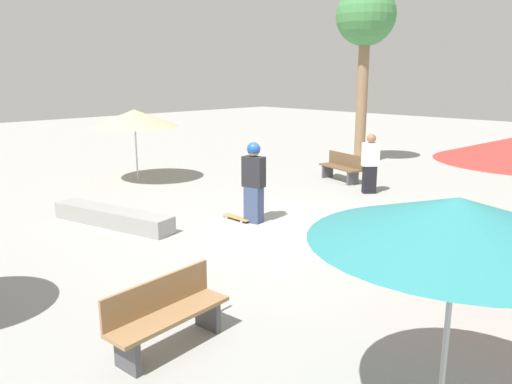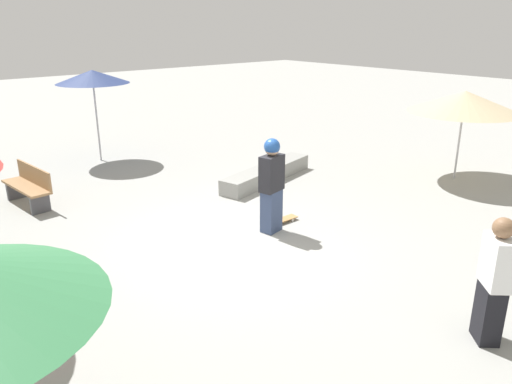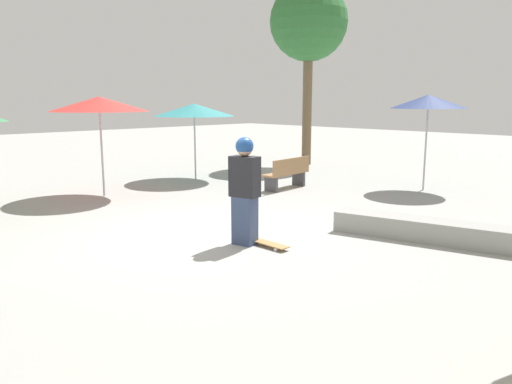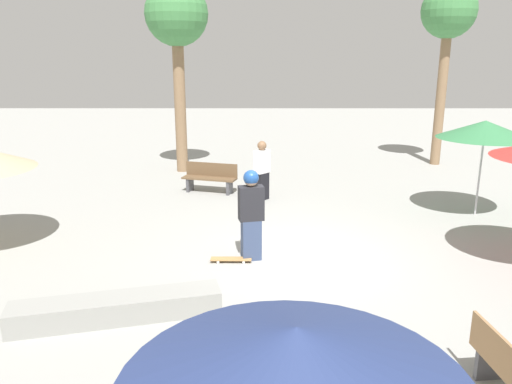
# 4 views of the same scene
# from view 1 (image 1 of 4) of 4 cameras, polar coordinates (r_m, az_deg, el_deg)

# --- Properties ---
(ground_plane) EXTENTS (60.00, 60.00, 0.00)m
(ground_plane) POSITION_cam_1_polar(r_m,az_deg,el_deg) (10.61, 3.11, -4.45)
(ground_plane) COLOR #9E9E99
(skater_main) EXTENTS (0.52, 0.36, 1.80)m
(skater_main) POSITION_cam_1_polar(r_m,az_deg,el_deg) (10.97, -0.26, 1.41)
(skater_main) COLOR #38476B
(skater_main) RESTS_ON ground_plane
(skateboard) EXTENTS (0.80, 0.20, 0.07)m
(skateboard) POSITION_cam_1_polar(r_m,az_deg,el_deg) (11.37, -2.22, -2.92)
(skateboard) COLOR #B7844C
(skateboard) RESTS_ON ground_plane
(concrete_ledge) EXTENTS (3.17, 1.30, 0.37)m
(concrete_ledge) POSITION_cam_1_polar(r_m,az_deg,el_deg) (11.37, -16.09, -2.78)
(concrete_ledge) COLOR gray
(concrete_ledge) RESTS_ON ground_plane
(bench_near) EXTENTS (1.66, 0.86, 0.85)m
(bench_near) POSITION_cam_1_polar(r_m,az_deg,el_deg) (15.70, 9.74, 2.80)
(bench_near) COLOR #47474C
(bench_near) RESTS_ON ground_plane
(bench_far) EXTENTS (0.58, 1.63, 0.85)m
(bench_far) POSITION_cam_1_polar(r_m,az_deg,el_deg) (6.24, -10.18, -13.59)
(bench_far) COLOR #47474C
(bench_far) RESTS_ON ground_plane
(shade_umbrella_teal) EXTENTS (2.41, 2.41, 2.28)m
(shade_umbrella_teal) POSITION_cam_1_polar(r_m,az_deg,el_deg) (4.32, 22.03, -2.98)
(shade_umbrella_teal) COLOR #B7B7BC
(shade_umbrella_teal) RESTS_ON ground_plane
(shade_umbrella_tan) EXTENTS (2.66, 2.66, 2.20)m
(shade_umbrella_tan) POSITION_cam_1_polar(r_m,az_deg,el_deg) (15.70, -13.72, 8.20)
(shade_umbrella_tan) COLOR #B7B7BC
(shade_umbrella_tan) RESTS_ON ground_plane
(palm_tree_far_back) EXTENTS (2.06, 2.06, 6.25)m
(palm_tree_far_back) POSITION_cam_1_polar(r_m,az_deg,el_deg) (18.56, 12.41, 18.48)
(palm_tree_far_back) COLOR #896B4C
(palm_tree_far_back) RESTS_ON ground_plane
(bystander_watching) EXTENTS (0.49, 0.50, 1.65)m
(bystander_watching) POSITION_cam_1_polar(r_m,az_deg,el_deg) (14.14, 12.91, 3.16)
(bystander_watching) COLOR black
(bystander_watching) RESTS_ON ground_plane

